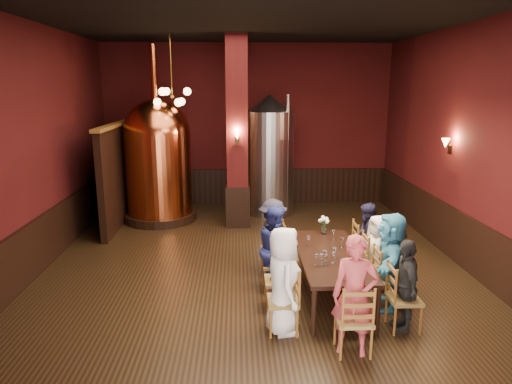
{
  "coord_description": "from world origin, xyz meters",
  "views": [
    {
      "loc": [
        -0.31,
        -7.98,
        3.36
      ],
      "look_at": [
        0.04,
        0.2,
        1.44
      ],
      "focal_mm": 32.0,
      "sensor_mm": 36.0,
      "label": 1
    }
  ],
  "objects_px": {
    "person_0": "(283,281)",
    "person_2": "(276,249)",
    "rose_vase": "(324,222)",
    "steel_vessel": "(269,155)",
    "person_1": "(279,269)",
    "copper_kettle": "(158,159)",
    "dining_table": "(330,258)"
  },
  "relations": [
    {
      "from": "person_0",
      "to": "rose_vase",
      "type": "relative_size",
      "value": 4.54
    },
    {
      "from": "dining_table",
      "to": "person_2",
      "type": "height_order",
      "value": "person_2"
    },
    {
      "from": "steel_vessel",
      "to": "rose_vase",
      "type": "xyz_separation_m",
      "value": [
        0.71,
        -4.09,
        -0.6
      ]
    },
    {
      "from": "person_0",
      "to": "person_2",
      "type": "distance_m",
      "value": 1.33
    },
    {
      "from": "person_0",
      "to": "steel_vessel",
      "type": "bearing_deg",
      "value": -8.0
    },
    {
      "from": "person_0",
      "to": "copper_kettle",
      "type": "distance_m",
      "value": 6.19
    },
    {
      "from": "rose_vase",
      "to": "dining_table",
      "type": "bearing_deg",
      "value": -94.57
    },
    {
      "from": "person_1",
      "to": "copper_kettle",
      "type": "height_order",
      "value": "copper_kettle"
    },
    {
      "from": "steel_vessel",
      "to": "rose_vase",
      "type": "distance_m",
      "value": 4.19
    },
    {
      "from": "person_2",
      "to": "dining_table",
      "type": "bearing_deg",
      "value": -110.98
    },
    {
      "from": "person_1",
      "to": "person_2",
      "type": "distance_m",
      "value": 0.67
    },
    {
      "from": "dining_table",
      "to": "steel_vessel",
      "type": "height_order",
      "value": "steel_vessel"
    },
    {
      "from": "person_1",
      "to": "copper_kettle",
      "type": "relative_size",
      "value": 0.3
    },
    {
      "from": "dining_table",
      "to": "person_2",
      "type": "xyz_separation_m",
      "value": [
        -0.85,
        0.33,
        0.04
      ]
    },
    {
      "from": "copper_kettle",
      "to": "person_1",
      "type": "bearing_deg",
      "value": -62.18
    },
    {
      "from": "person_2",
      "to": "rose_vase",
      "type": "relative_size",
      "value": 4.36
    },
    {
      "from": "person_1",
      "to": "rose_vase",
      "type": "relative_size",
      "value": 3.83
    },
    {
      "from": "dining_table",
      "to": "steel_vessel",
      "type": "bearing_deg",
      "value": 97.36
    },
    {
      "from": "rose_vase",
      "to": "copper_kettle",
      "type": "bearing_deg",
      "value": 134.54
    },
    {
      "from": "dining_table",
      "to": "rose_vase",
      "type": "bearing_deg",
      "value": 85.77
    },
    {
      "from": "copper_kettle",
      "to": "dining_table",
      "type": "bearing_deg",
      "value": -53.08
    },
    {
      "from": "person_0",
      "to": "dining_table",
      "type": "bearing_deg",
      "value": -46.54
    },
    {
      "from": "copper_kettle",
      "to": "rose_vase",
      "type": "height_order",
      "value": "copper_kettle"
    },
    {
      "from": "person_2",
      "to": "rose_vase",
      "type": "bearing_deg",
      "value": -53.82
    },
    {
      "from": "copper_kettle",
      "to": "person_2",
      "type": "bearing_deg",
      "value": -58.59
    },
    {
      "from": "person_1",
      "to": "person_2",
      "type": "relative_size",
      "value": 0.88
    },
    {
      "from": "person_0",
      "to": "person_2",
      "type": "height_order",
      "value": "person_0"
    },
    {
      "from": "person_2",
      "to": "rose_vase",
      "type": "distance_m",
      "value": 1.17
    },
    {
      "from": "person_1",
      "to": "steel_vessel",
      "type": "distance_m",
      "value": 5.5
    },
    {
      "from": "person_0",
      "to": "copper_kettle",
      "type": "bearing_deg",
      "value": 19.02
    },
    {
      "from": "person_2",
      "to": "copper_kettle",
      "type": "distance_m",
      "value": 5.04
    },
    {
      "from": "person_2",
      "to": "rose_vase",
      "type": "height_order",
      "value": "person_2"
    }
  ]
}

